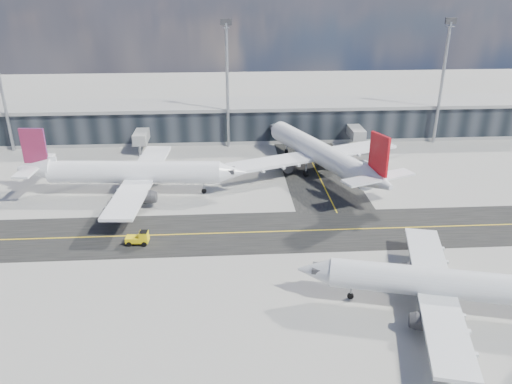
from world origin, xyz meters
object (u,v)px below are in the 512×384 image
(airliner_near, at_px, (449,284))
(baggage_tug, at_px, (139,238))
(service_van, at_px, (313,151))
(airliner_redtail, at_px, (320,153))
(airliner_af, at_px, (132,173))

(airliner_near, height_order, baggage_tug, airliner_near)
(airliner_near, distance_m, service_van, 58.83)
(airliner_redtail, distance_m, airliner_near, 46.83)
(airliner_af, distance_m, baggage_tug, 20.39)
(airliner_af, relative_size, airliner_near, 1.18)
(airliner_redtail, height_order, service_van, airliner_redtail)
(airliner_af, xyz_separation_m, airliner_redtail, (36.38, 7.98, 0.26))
(airliner_af, relative_size, baggage_tug, 12.03)
(airliner_af, bearing_deg, service_van, 122.59)
(airliner_af, distance_m, airliner_redtail, 37.24)
(airliner_af, xyz_separation_m, service_van, (37.26, 20.13, -3.40))
(airliner_near, height_order, service_van, airliner_near)
(airliner_near, xyz_separation_m, baggage_tug, (-39.38, 18.56, -2.46))
(airliner_near, relative_size, service_van, 6.97)
(airliner_af, relative_size, service_van, 8.22)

